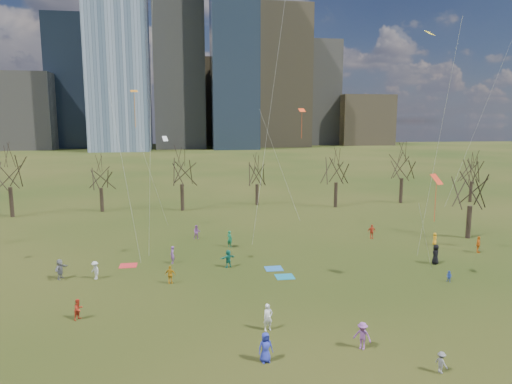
{
  "coord_description": "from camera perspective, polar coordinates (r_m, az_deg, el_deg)",
  "views": [
    {
      "loc": [
        -6.46,
        -29.36,
        13.53
      ],
      "look_at": [
        0.0,
        12.0,
        7.0
      ],
      "focal_mm": 32.0,
      "sensor_mm": 36.0,
      "label": 1
    }
  ],
  "objects": [
    {
      "name": "ground",
      "position": [
        32.96,
        3.34,
        -15.38
      ],
      "size": [
        500.0,
        500.0,
        0.0
      ],
      "primitive_type": "plane",
      "color": "black",
      "rests_on": "ground"
    },
    {
      "name": "downtown_skyline",
      "position": [
        241.38,
        -8.15,
        14.84
      ],
      "size": [
        212.5,
        78.0,
        118.0
      ],
      "color": "slate",
      "rests_on": "ground"
    },
    {
      "name": "bare_tree_row",
      "position": [
        67.29,
        -3.39,
        2.52
      ],
      "size": [
        113.04,
        29.8,
        9.5
      ],
      "color": "black",
      "rests_on": "ground"
    },
    {
      "name": "blanket_teal",
      "position": [
        40.75,
        3.61,
        -10.52
      ],
      "size": [
        1.6,
        1.5,
        0.03
      ],
      "primitive_type": "cube",
      "color": "#176C8A",
      "rests_on": "ground"
    },
    {
      "name": "blanket_navy",
      "position": [
        42.81,
        2.23,
        -9.54
      ],
      "size": [
        1.6,
        1.5,
        0.03
      ],
      "primitive_type": "cube",
      "color": "#2666B2",
      "rests_on": "ground"
    },
    {
      "name": "blanket_crimson",
      "position": [
        45.28,
        -15.68,
        -8.84
      ],
      "size": [
        1.6,
        1.5,
        0.03
      ],
      "primitive_type": "cube",
      "color": "red",
      "rests_on": "ground"
    },
    {
      "name": "person_0",
      "position": [
        27.22,
        1.2,
        -18.85
      ],
      "size": [
        0.93,
        0.68,
        1.75
      ],
      "primitive_type": "imported",
      "rotation": [
        0.0,
        0.0,
        0.16
      ],
      "color": "#2935B4",
      "rests_on": "ground"
    },
    {
      "name": "person_1",
      "position": [
        30.76,
        1.51,
        -15.39
      ],
      "size": [
        0.75,
        0.61,
        1.79
      ],
      "primitive_type": "imported",
      "rotation": [
        0.0,
        0.0,
        0.32
      ],
      "color": "silver",
      "rests_on": "ground"
    },
    {
      "name": "person_2",
      "position": [
        34.57,
        -21.31,
        -13.49
      ],
      "size": [
        0.86,
        0.9,
        1.47
      ],
      "primitive_type": "imported",
      "rotation": [
        0.0,
        0.0,
        0.98
      ],
      "color": "red",
      "rests_on": "ground"
    },
    {
      "name": "person_3",
      "position": [
        28.19,
        22.16,
        -19.12
      ],
      "size": [
        0.68,
        0.89,
        1.21
      ],
      "primitive_type": "imported",
      "rotation": [
        0.0,
        0.0,
        1.91
      ],
      "color": "slate",
      "rests_on": "ground"
    },
    {
      "name": "person_4",
      "position": [
        39.48,
        -10.65,
        -10.12
      ],
      "size": [
        0.99,
        0.6,
        1.58
      ],
      "primitive_type": "imported",
      "rotation": [
        0.0,
        0.0,
        2.89
      ],
      "color": "orange",
      "rests_on": "ground"
    },
    {
      "name": "person_5",
      "position": [
        43.05,
        -3.49,
        -8.3
      ],
      "size": [
        1.61,
        1.12,
        1.67
      ],
      "primitive_type": "imported",
      "rotation": [
        0.0,
        0.0,
        3.59
      ],
      "color": "#186E5B",
      "rests_on": "ground"
    },
    {
      "name": "person_6",
      "position": [
        47.07,
        21.54,
        -7.26
      ],
      "size": [
        0.95,
        1.11,
        1.91
      ],
      "primitive_type": "imported",
      "rotation": [
        0.0,
        0.0,
        4.26
      ],
      "color": "black",
      "rests_on": "ground"
    },
    {
      "name": "person_7",
      "position": [
        44.83,
        -10.42,
        -7.72
      ],
      "size": [
        0.44,
        0.64,
        1.68
      ],
      "primitive_type": "imported",
      "rotation": [
        0.0,
        0.0,
        4.77
      ],
      "color": "#8852A4",
      "rests_on": "ground"
    },
    {
      "name": "person_8",
      "position": [
        42.59,
        22.99,
        -9.7
      ],
      "size": [
        0.54,
        0.59,
        0.97
      ],
      "primitive_type": "imported",
      "rotation": [
        0.0,
        0.0,
        5.18
      ],
      "color": "#2A49B9",
      "rests_on": "ground"
    },
    {
      "name": "person_9",
      "position": [
        42.23,
        -19.47,
        -9.21
      ],
      "size": [
        1.1,
        1.17,
        1.59
      ],
      "primitive_type": "imported",
      "rotation": [
        0.0,
        0.0,
        5.38
      ],
      "color": "silver",
      "rests_on": "ground"
    },
    {
      "name": "person_10",
      "position": [
        54.8,
        14.26,
        -4.81
      ],
      "size": [
        0.98,
        0.41,
        1.66
      ],
      "primitive_type": "imported",
      "rotation": [
        0.0,
        0.0,
        6.28
      ],
      "color": "red",
      "rests_on": "ground"
    },
    {
      "name": "person_11",
      "position": [
        43.34,
        -23.29,
        -8.84
      ],
      "size": [
        1.03,
        1.73,
        1.78
      ],
      "primitive_type": "imported",
      "rotation": [
        0.0,
        0.0,
        1.24
      ],
      "color": "slate",
      "rests_on": "ground"
    },
    {
      "name": "person_12",
      "position": [
        54.2,
        21.43,
        -5.47
      ],
      "size": [
        0.52,
        0.72,
        1.37
      ],
      "primitive_type": "imported",
      "rotation": [
        0.0,
        0.0,
        1.44
      ],
      "color": "orange",
      "rests_on": "ground"
    },
    {
      "name": "person_13",
      "position": [
        49.71,
        -3.32,
        -5.87
      ],
      "size": [
        0.76,
        0.77,
        1.8
      ],
      "primitive_type": "imported",
      "rotation": [
        0.0,
        0.0,
        2.32
      ],
      "color": "#1A754A",
      "rests_on": "ground"
    },
    {
      "name": "person_14",
      "position": [
        53.4,
        -7.42,
        -4.99
      ],
      "size": [
        0.82,
        0.65,
        1.63
      ],
      "primitive_type": "imported",
      "rotation": [
        0.0,
        0.0,
        0.04
      ],
      "color": "#8C4C99",
      "rests_on": "ground"
    },
    {
      "name": "person_15",
      "position": [
        29.24,
        13.16,
        -17.1
      ],
      "size": [
        1.23,
        1.18,
        1.68
      ],
      "primitive_type": "imported",
      "rotation": [
        0.0,
        0.0,
        5.58
      ],
      "color": "#8C4C99",
      "rests_on": "ground"
    },
    {
      "name": "person_16",
      "position": [
        52.82,
        26.03,
        -5.92
      ],
      "size": [
        0.85,
        1.1,
        1.74
      ],
      "primitive_type": "imported",
      "rotation": [
        0.0,
        0.0,
        1.08
      ],
      "color": "orange",
      "rests_on": "ground"
    },
    {
      "name": "kites_airborne",
      "position": [
        44.2,
        7.5,
        9.13
      ],
      "size": [
        68.21,
        36.02,
        33.11
      ],
      "color": "orange",
      "rests_on": "ground"
    }
  ]
}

